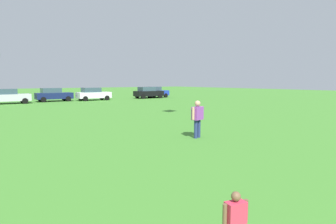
{
  "coord_description": "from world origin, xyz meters",
  "views": [
    {
      "loc": [
        -1.27,
        1.76,
        2.54
      ],
      "look_at": [
        4.49,
        9.94,
        1.46
      ],
      "focal_mm": 30.71,
      "sensor_mm": 36.0,
      "label": 1
    }
  ],
  "objects_px": {
    "parked_car_navy_3": "(53,95)",
    "parked_car_white_4": "(93,94)",
    "adult_bystander": "(197,116)",
    "child_kite_flyer": "(235,217)",
    "parked_car_blue_6": "(154,92)",
    "parked_car_black_5": "(148,92)",
    "parked_car_silver_2": "(8,96)"
  },
  "relations": [
    {
      "from": "child_kite_flyer",
      "to": "parked_car_black_5",
      "type": "bearing_deg",
      "value": 71.13
    },
    {
      "from": "parked_car_blue_6",
      "to": "child_kite_flyer",
      "type": "bearing_deg",
      "value": -120.74
    },
    {
      "from": "child_kite_flyer",
      "to": "parked_car_blue_6",
      "type": "height_order",
      "value": "parked_car_blue_6"
    },
    {
      "from": "parked_car_white_4",
      "to": "child_kite_flyer",
      "type": "bearing_deg",
      "value": -107.34
    },
    {
      "from": "parked_car_navy_3",
      "to": "parked_car_white_4",
      "type": "distance_m",
      "value": 4.87
    },
    {
      "from": "parked_car_white_4",
      "to": "parked_car_blue_6",
      "type": "distance_m",
      "value": 10.19
    },
    {
      "from": "adult_bystander",
      "to": "parked_car_black_5",
      "type": "relative_size",
      "value": 0.39
    },
    {
      "from": "adult_bystander",
      "to": "parked_car_navy_3",
      "type": "height_order",
      "value": "same"
    },
    {
      "from": "child_kite_flyer",
      "to": "parked_car_navy_3",
      "type": "bearing_deg",
      "value": 91.02
    },
    {
      "from": "parked_car_navy_3",
      "to": "parked_car_white_4",
      "type": "bearing_deg",
      "value": -11.51
    },
    {
      "from": "parked_car_navy_3",
      "to": "parked_car_blue_6",
      "type": "height_order",
      "value": "same"
    },
    {
      "from": "parked_car_navy_3",
      "to": "parked_car_blue_6",
      "type": "relative_size",
      "value": 1.0
    },
    {
      "from": "child_kite_flyer",
      "to": "parked_car_white_4",
      "type": "distance_m",
      "value": 35.49
    },
    {
      "from": "parked_car_silver_2",
      "to": "parked_car_white_4",
      "type": "xyz_separation_m",
      "value": [
        9.87,
        0.18,
        0.0
      ]
    },
    {
      "from": "parked_car_black_5",
      "to": "parked_car_blue_6",
      "type": "xyz_separation_m",
      "value": [
        1.7,
        1.03,
        0.0
      ]
    },
    {
      "from": "adult_bystander",
      "to": "parked_car_navy_3",
      "type": "relative_size",
      "value": 0.39
    },
    {
      "from": "parked_car_black_5",
      "to": "parked_car_blue_6",
      "type": "bearing_deg",
      "value": 31.15
    },
    {
      "from": "parked_car_navy_3",
      "to": "parked_car_blue_6",
      "type": "distance_m",
      "value": 14.92
    },
    {
      "from": "adult_bystander",
      "to": "parked_car_black_5",
      "type": "height_order",
      "value": "same"
    },
    {
      "from": "child_kite_flyer",
      "to": "parked_car_silver_2",
      "type": "xyz_separation_m",
      "value": [
        0.71,
        33.7,
        0.3
      ]
    },
    {
      "from": "child_kite_flyer",
      "to": "parked_car_silver_2",
      "type": "distance_m",
      "value": 33.71
    },
    {
      "from": "parked_car_navy_3",
      "to": "parked_car_black_5",
      "type": "bearing_deg",
      "value": -4.44
    },
    {
      "from": "child_kite_flyer",
      "to": "parked_car_navy_3",
      "type": "height_order",
      "value": "parked_car_navy_3"
    },
    {
      "from": "parked_car_navy_3",
      "to": "adult_bystander",
      "type": "bearing_deg",
      "value": -91.12
    },
    {
      "from": "child_kite_flyer",
      "to": "adult_bystander",
      "type": "distance_m",
      "value": 8.7
    },
    {
      "from": "child_kite_flyer",
      "to": "parked_car_blue_6",
      "type": "relative_size",
      "value": 0.22
    },
    {
      "from": "child_kite_flyer",
      "to": "parked_car_white_4",
      "type": "bearing_deg",
      "value": 83.14
    },
    {
      "from": "parked_car_white_4",
      "to": "parked_car_black_5",
      "type": "xyz_separation_m",
      "value": [
        8.44,
        -0.05,
        0.0
      ]
    },
    {
      "from": "adult_bystander",
      "to": "parked_car_blue_6",
      "type": "xyz_separation_m",
      "value": [
        15.47,
        27.94,
        -0.14
      ]
    },
    {
      "from": "parked_car_navy_3",
      "to": "parked_car_black_5",
      "type": "height_order",
      "value": "same"
    },
    {
      "from": "parked_car_black_5",
      "to": "child_kite_flyer",
      "type": "bearing_deg",
      "value": -119.35
    },
    {
      "from": "adult_bystander",
      "to": "parked_car_silver_2",
      "type": "relative_size",
      "value": 0.39
    }
  ]
}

